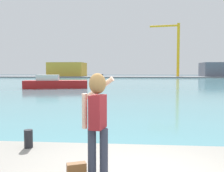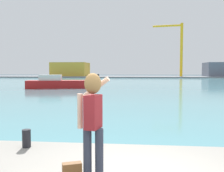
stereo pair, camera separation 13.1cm
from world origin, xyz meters
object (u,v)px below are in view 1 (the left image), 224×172
handbag (77,170)px  warehouse_left (68,69)px  harbor_bollard (28,139)px  warehouse_right (222,69)px  boat_moored (55,83)px  port_crane (175,45)px  person_photographer (97,114)px

handbag → warehouse_left: bearing=105.2°
harbor_bollard → warehouse_right: size_ratio=0.03×
harbor_bollard → warehouse_left: bearing=104.6°
handbag → warehouse_left: warehouse_left is taller
handbag → warehouse_right: 97.06m
boat_moored → warehouse_right: bearing=40.1°
harbor_bollard → warehouse_left: size_ratio=0.03×
port_crane → warehouse_left: bearing=176.2°
person_photographer → port_crane: size_ratio=0.09×
handbag → harbor_bollard: bearing=135.1°
boat_moored → port_crane: bearing=51.5°
boat_moored → warehouse_right: 75.20m
person_photographer → warehouse_right: bearing=-6.7°
handbag → warehouse_left: size_ratio=0.02×
boat_moored → port_crane: (26.61, 57.97, 11.30)m
handbag → harbor_bollard: size_ratio=0.77×
boat_moored → warehouse_right: size_ratio=0.63×
warehouse_left → harbor_bollard: bearing=-75.4°
person_photographer → port_crane: (16.07, 88.04, 10.26)m
harbor_bollard → warehouse_right: (35.55, 89.39, 2.15)m
person_photographer → handbag: size_ratio=5.44×
person_photographer → boat_moored: person_photographer is taller
person_photographer → handbag: 1.01m
warehouse_left → port_crane: size_ratio=0.69×
boat_moored → port_crane: 64.78m
harbor_bollard → handbag: bearing=-44.9°
warehouse_left → boat_moored: bearing=-76.5°
handbag → boat_moored: size_ratio=0.04×
boat_moored → warehouse_left: size_ratio=0.68×
person_photographer → port_crane: bearing=3.3°
harbor_bollard → boat_moored: bearing=106.9°
person_photographer → harbor_bollard: person_photographer is taller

